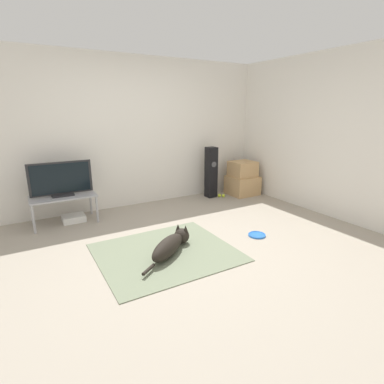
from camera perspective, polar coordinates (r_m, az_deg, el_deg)
name	(u,v)px	position (r m, az deg, el deg)	size (l,w,h in m)	color
ground_plane	(187,249)	(3.78, -0.92, -10.79)	(12.00, 12.00, 0.00)	#9E9384
wall_back	(127,133)	(5.34, -12.29, 10.84)	(8.00, 0.06, 2.55)	silver
wall_right	(333,136)	(5.20, 25.26, 9.63)	(0.06, 8.00, 2.55)	silver
area_rug	(166,252)	(3.70, -4.97, -11.37)	(1.58, 1.40, 0.01)	slate
dog	(171,245)	(3.62, -4.03, -9.95)	(0.85, 0.66, 0.25)	black
frisbee	(257,235)	(4.23, 12.27, -8.00)	(0.24, 0.24, 0.03)	blue
cardboard_box_lower	(242,185)	(6.16, 9.57, 1.27)	(0.56, 0.52, 0.37)	tan
cardboard_box_upper	(243,169)	(6.10, 9.63, 4.35)	(0.47, 0.43, 0.30)	tan
floor_speaker	(211,172)	(5.84, 3.65, 3.75)	(0.19, 0.19, 0.98)	black
tv_stand	(63,199)	(4.87, -23.32, -1.20)	(0.92, 0.50, 0.43)	#A8A8AD
tv	(61,179)	(4.81, -23.70, 2.22)	(0.88, 0.20, 0.51)	#232326
tennis_ball_by_boxes	(219,195)	(5.93, 5.26, -0.65)	(0.07, 0.07, 0.07)	#C6E033
tennis_ball_near_speaker	(223,196)	(5.93, 6.00, -0.69)	(0.07, 0.07, 0.07)	#C6E033
game_console	(74,218)	(5.00, -21.61, -4.64)	(0.33, 0.30, 0.10)	white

